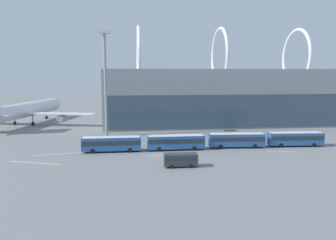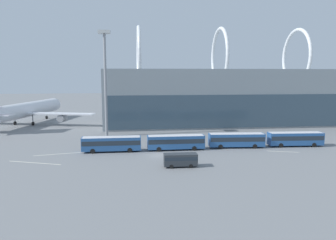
{
  "view_description": "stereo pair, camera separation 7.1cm",
  "coord_description": "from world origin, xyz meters",
  "px_view_note": "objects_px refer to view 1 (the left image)",
  "views": [
    {
      "loc": [
        -5.53,
        -63.95,
        16.11
      ],
      "look_at": [
        4.32,
        21.68,
        4.0
      ],
      "focal_mm": 35.0,
      "sensor_mm": 36.0,
      "label": 1
    },
    {
      "loc": [
        -5.46,
        -63.96,
        16.11
      ],
      "look_at": [
        4.32,
        21.68,
        4.0
      ],
      "focal_mm": 35.0,
      "sensor_mm": 36.0,
      "label": 2
    }
  ],
  "objects_px": {
    "shuttle_bus_0": "(112,143)",
    "shuttle_bus_2": "(236,139)",
    "shuttle_bus_3": "(295,138)",
    "floodlight_mast": "(105,68)",
    "airliner_at_gate_far": "(173,103)",
    "airliner_at_gate_near": "(24,110)",
    "shuttle_bus_1": "(176,141)",
    "service_van_foreground": "(181,159)"
  },
  "relations": [
    {
      "from": "airliner_at_gate_near",
      "to": "shuttle_bus_0",
      "type": "xyz_separation_m",
      "value": [
        29.72,
        -40.46,
        -2.85
      ]
    },
    {
      "from": "shuttle_bus_2",
      "to": "floodlight_mast",
      "type": "distance_m",
      "value": 37.5
    },
    {
      "from": "shuttle_bus_0",
      "to": "shuttle_bus_3",
      "type": "distance_m",
      "value": 40.8
    },
    {
      "from": "shuttle_bus_0",
      "to": "shuttle_bus_3",
      "type": "relative_size",
      "value": 0.99
    },
    {
      "from": "floodlight_mast",
      "to": "shuttle_bus_1",
      "type": "bearing_deg",
      "value": -48.03
    },
    {
      "from": "airliner_at_gate_near",
      "to": "floodlight_mast",
      "type": "xyz_separation_m",
      "value": [
        27.48,
        -22.69,
        13.06
      ]
    },
    {
      "from": "shuttle_bus_0",
      "to": "shuttle_bus_3",
      "type": "xyz_separation_m",
      "value": [
        40.79,
        0.65,
        0.0
      ]
    },
    {
      "from": "service_van_foreground",
      "to": "floodlight_mast",
      "type": "bearing_deg",
      "value": 116.99
    },
    {
      "from": "shuttle_bus_3",
      "to": "shuttle_bus_2",
      "type": "bearing_deg",
      "value": -177.57
    },
    {
      "from": "shuttle_bus_2",
      "to": "airliner_at_gate_far",
      "type": "bearing_deg",
      "value": 102.29
    },
    {
      "from": "shuttle_bus_3",
      "to": "floodlight_mast",
      "type": "relative_size",
      "value": 0.46
    },
    {
      "from": "airliner_at_gate_near",
      "to": "airliner_at_gate_far",
      "type": "xyz_separation_m",
      "value": [
        49.41,
        10.69,
        0.79
      ]
    },
    {
      "from": "airliner_at_gate_far",
      "to": "shuttle_bus_3",
      "type": "height_order",
      "value": "airliner_at_gate_far"
    },
    {
      "from": "shuttle_bus_1",
      "to": "shuttle_bus_3",
      "type": "xyz_separation_m",
      "value": [
        27.19,
        0.49,
        0.0
      ]
    },
    {
      "from": "shuttle_bus_1",
      "to": "airliner_at_gate_far",
      "type": "bearing_deg",
      "value": 83.04
    },
    {
      "from": "airliner_at_gate_far",
      "to": "shuttle_bus_2",
      "type": "height_order",
      "value": "airliner_at_gate_far"
    },
    {
      "from": "shuttle_bus_0",
      "to": "shuttle_bus_2",
      "type": "height_order",
      "value": "same"
    },
    {
      "from": "shuttle_bus_0",
      "to": "shuttle_bus_1",
      "type": "relative_size",
      "value": 1.0
    },
    {
      "from": "airliner_at_gate_far",
      "to": "shuttle_bus_0",
      "type": "bearing_deg",
      "value": 170.33
    },
    {
      "from": "shuttle_bus_1",
      "to": "floodlight_mast",
      "type": "bearing_deg",
      "value": 131.83
    },
    {
      "from": "shuttle_bus_1",
      "to": "floodlight_mast",
      "type": "xyz_separation_m",
      "value": [
        -15.84,
        17.6,
        15.92
      ]
    },
    {
      "from": "shuttle_bus_2",
      "to": "airliner_at_gate_near",
      "type": "bearing_deg",
      "value": 148.98
    },
    {
      "from": "shuttle_bus_1",
      "to": "shuttle_bus_3",
      "type": "bearing_deg",
      "value": 0.89
    },
    {
      "from": "airliner_at_gate_near",
      "to": "service_van_foreground",
      "type": "xyz_separation_m",
      "value": [
        42.33,
        -53.23,
        -3.33
      ]
    },
    {
      "from": "shuttle_bus_1",
      "to": "shuttle_bus_3",
      "type": "height_order",
      "value": "same"
    },
    {
      "from": "shuttle_bus_0",
      "to": "floodlight_mast",
      "type": "relative_size",
      "value": 0.45
    },
    {
      "from": "airliner_at_gate_far",
      "to": "floodlight_mast",
      "type": "relative_size",
      "value": 1.48
    },
    {
      "from": "shuttle_bus_0",
      "to": "floodlight_mast",
      "type": "xyz_separation_m",
      "value": [
        -2.24,
        17.77,
        15.92
      ]
    },
    {
      "from": "shuttle_bus_2",
      "to": "floodlight_mast",
      "type": "height_order",
      "value": "floodlight_mast"
    },
    {
      "from": "airliner_at_gate_near",
      "to": "shuttle_bus_1",
      "type": "height_order",
      "value": "airliner_at_gate_near"
    },
    {
      "from": "shuttle_bus_0",
      "to": "shuttle_bus_2",
      "type": "bearing_deg",
      "value": 1.87
    },
    {
      "from": "shuttle_bus_0",
      "to": "shuttle_bus_2",
      "type": "relative_size",
      "value": 0.99
    },
    {
      "from": "floodlight_mast",
      "to": "airliner_at_gate_far",
      "type": "bearing_deg",
      "value": 56.69
    },
    {
      "from": "airliner_at_gate_near",
      "to": "airliner_at_gate_far",
      "type": "relative_size",
      "value": 1.14
    },
    {
      "from": "airliner_at_gate_far",
      "to": "shuttle_bus_3",
      "type": "distance_m",
      "value": 54.84
    },
    {
      "from": "airliner_at_gate_near",
      "to": "floodlight_mast",
      "type": "distance_m",
      "value": 37.95
    },
    {
      "from": "service_van_foreground",
      "to": "floodlight_mast",
      "type": "distance_m",
      "value": 37.71
    },
    {
      "from": "shuttle_bus_2",
      "to": "shuttle_bus_3",
      "type": "bearing_deg",
      "value": 3.0
    },
    {
      "from": "airliner_at_gate_far",
      "to": "shuttle_bus_0",
      "type": "relative_size",
      "value": 3.29
    },
    {
      "from": "shuttle_bus_3",
      "to": "service_van_foreground",
      "type": "height_order",
      "value": "shuttle_bus_3"
    },
    {
      "from": "shuttle_bus_0",
      "to": "airliner_at_gate_far",
      "type": "bearing_deg",
      "value": 69.02
    },
    {
      "from": "airliner_at_gate_far",
      "to": "shuttle_bus_3",
      "type": "xyz_separation_m",
      "value": [
        21.1,
        -50.49,
        -3.64
      ]
    }
  ]
}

